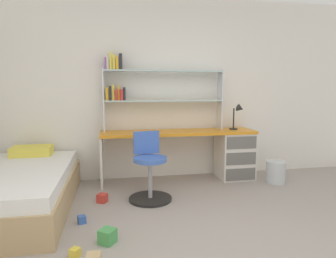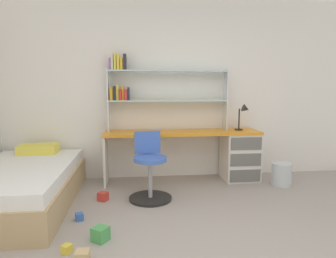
% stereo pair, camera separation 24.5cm
% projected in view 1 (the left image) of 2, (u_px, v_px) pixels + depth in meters
% --- Properties ---
extents(room_shell, '(6.15, 6.16, 2.67)m').
position_uv_depth(room_shell, '(73.00, 89.00, 2.99)').
color(room_shell, white).
rests_on(room_shell, ground_plane).
extents(desk, '(2.22, 0.50, 0.74)m').
position_uv_depth(desk, '(218.00, 151.00, 4.43)').
color(desk, orange).
rests_on(desk, ground_plane).
extents(bookshelf_hutch, '(1.74, 0.22, 1.09)m').
position_uv_depth(bookshelf_hutch, '(146.00, 86.00, 4.24)').
color(bookshelf_hutch, silver).
rests_on(bookshelf_hutch, desk).
extents(desk_lamp, '(0.20, 0.17, 0.38)m').
position_uv_depth(desk_lamp, '(239.00, 113.00, 4.40)').
color(desk_lamp, black).
rests_on(desk_lamp, desk).
extents(swivel_chair, '(0.52, 0.52, 0.82)m').
position_uv_depth(swivel_chair, '(149.00, 173.00, 3.60)').
color(swivel_chair, black).
rests_on(swivel_chair, ground_plane).
extents(bed_platform, '(1.15, 1.97, 0.58)m').
position_uv_depth(bed_platform, '(16.00, 190.00, 3.29)').
color(bed_platform, tan).
rests_on(bed_platform, ground_plane).
extents(waste_bin, '(0.27, 0.27, 0.32)m').
position_uv_depth(waste_bin, '(276.00, 172.00, 4.26)').
color(waste_bin, silver).
rests_on(waste_bin, ground_plane).
extents(toy_block_green_0, '(0.18, 0.18, 0.13)m').
position_uv_depth(toy_block_green_0, '(108.00, 236.00, 2.59)').
color(toy_block_green_0, '#479E51').
rests_on(toy_block_green_0, ground_plane).
extents(toy_block_yellow_1, '(0.10, 0.10, 0.07)m').
position_uv_depth(toy_block_yellow_1, '(75.00, 253.00, 2.38)').
color(toy_block_yellow_1, gold).
rests_on(toy_block_yellow_1, ground_plane).
extents(toy_block_red_4, '(0.14, 0.14, 0.10)m').
position_uv_depth(toy_block_red_4, '(102.00, 198.00, 3.53)').
color(toy_block_red_4, red).
rests_on(toy_block_red_4, ground_plane).
extents(toy_block_blue_5, '(0.10, 0.10, 0.08)m').
position_uv_depth(toy_block_blue_5, '(82.00, 219.00, 2.98)').
color(toy_block_blue_5, '#3860B7').
rests_on(toy_block_blue_5, ground_plane).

